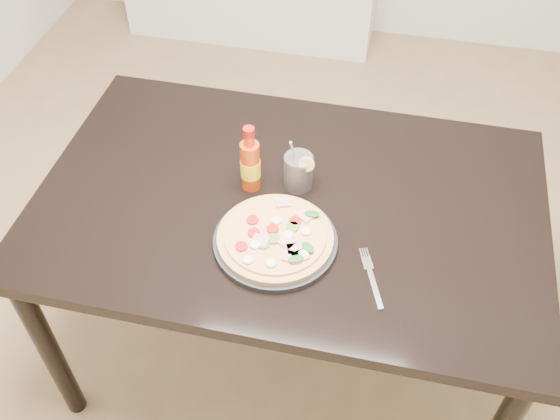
% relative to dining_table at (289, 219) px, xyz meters
% --- Properties ---
extents(floor, '(4.50, 4.50, 0.00)m').
position_rel_dining_table_xyz_m(floor, '(0.15, -0.05, -0.67)').
color(floor, '#9E7A51').
rests_on(floor, ground).
extents(dining_table, '(1.40, 0.90, 0.75)m').
position_rel_dining_table_xyz_m(dining_table, '(0.00, 0.00, 0.00)').
color(dining_table, black).
rests_on(dining_table, ground).
extents(plate, '(0.32, 0.32, 0.02)m').
position_rel_dining_table_xyz_m(plate, '(-0.00, -0.16, 0.09)').
color(plate, black).
rests_on(plate, dining_table).
extents(pizza, '(0.30, 0.30, 0.03)m').
position_rel_dining_table_xyz_m(pizza, '(-0.00, -0.17, 0.11)').
color(pizza, tan).
rests_on(pizza, plate).
extents(hot_sauce_bottle, '(0.06, 0.06, 0.21)m').
position_rel_dining_table_xyz_m(hot_sauce_bottle, '(-0.12, 0.03, 0.17)').
color(hot_sauce_bottle, '#CB3C0B').
rests_on(hot_sauce_bottle, dining_table).
extents(cola_cup, '(0.09, 0.08, 0.17)m').
position_rel_dining_table_xyz_m(cola_cup, '(0.01, 0.06, 0.13)').
color(cola_cup, black).
rests_on(cola_cup, dining_table).
extents(fork, '(0.08, 0.18, 0.00)m').
position_rel_dining_table_xyz_m(fork, '(0.25, -0.22, 0.09)').
color(fork, silver).
rests_on(fork, dining_table).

